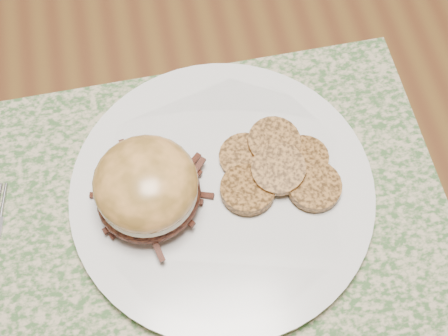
# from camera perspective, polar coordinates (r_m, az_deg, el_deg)

# --- Properties ---
(ground) EXTENTS (3.50, 3.50, 0.00)m
(ground) POSITION_cam_1_polar(r_m,az_deg,el_deg) (1.33, -3.86, -11.68)
(ground) COLOR #51331B
(ground) RESTS_ON ground
(dining_table) EXTENTS (1.50, 0.90, 0.75)m
(dining_table) POSITION_cam_1_polar(r_m,az_deg,el_deg) (0.70, -7.18, 2.05)
(dining_table) COLOR brown
(dining_table) RESTS_ON ground
(placemat) EXTENTS (0.45, 0.33, 0.00)m
(placemat) POSITION_cam_1_polar(r_m,az_deg,el_deg) (0.57, -1.94, -4.87)
(placemat) COLOR #3E6333
(placemat) RESTS_ON dining_table
(dinner_plate) EXTENTS (0.26, 0.26, 0.02)m
(dinner_plate) POSITION_cam_1_polar(r_m,az_deg,el_deg) (0.57, -0.17, -2.28)
(dinner_plate) COLOR silver
(dinner_plate) RESTS_ON placemat
(pork_sandwich) EXTENTS (0.12, 0.11, 0.07)m
(pork_sandwich) POSITION_cam_1_polar(r_m,az_deg,el_deg) (0.53, -7.06, -1.88)
(pork_sandwich) COLOR black
(pork_sandwich) RESTS_ON dinner_plate
(roasted_potatoes) EXTENTS (0.12, 0.12, 0.03)m
(roasted_potatoes) POSITION_cam_1_polar(r_m,az_deg,el_deg) (0.56, 4.86, 0.09)
(roasted_potatoes) COLOR #9C652D
(roasted_potatoes) RESTS_ON dinner_plate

